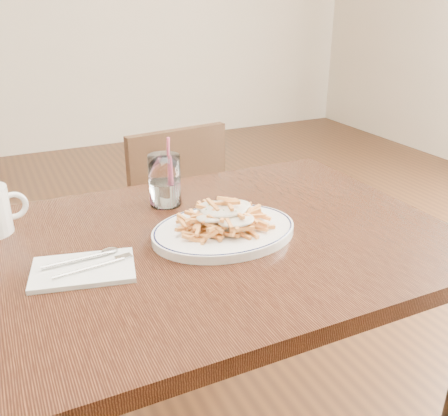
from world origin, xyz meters
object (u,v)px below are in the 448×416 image
table (196,269)px  water_glass (165,183)px  chair_far (169,214)px  loaded_fries (224,214)px  fries_plate (224,231)px

table → water_glass: (0.01, 0.23, 0.14)m
table → chair_far: size_ratio=1.44×
loaded_fries → chair_far: bearing=80.6°
table → fries_plate: fries_plate is taller
table → fries_plate: (0.07, -0.01, 0.09)m
fries_plate → loaded_fries: (-0.00, -0.00, 0.04)m
loaded_fries → water_glass: (-0.06, 0.24, 0.00)m
loaded_fries → water_glass: water_glass is taller
chair_far → water_glass: (-0.19, -0.53, 0.34)m
loaded_fries → water_glass: size_ratio=1.35×
chair_far → water_glass: size_ratio=4.47×
table → loaded_fries: loaded_fries is taller
table → fries_plate: bearing=-8.2°
water_glass → table: bearing=-92.6°
table → chair_far: (0.20, 0.76, -0.20)m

